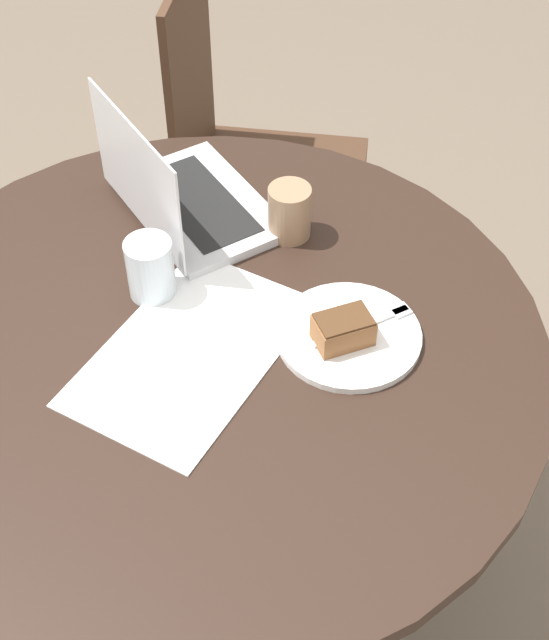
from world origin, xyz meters
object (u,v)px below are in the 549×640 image
coffee_glass (289,212)px  laptop (183,198)px  plate (349,335)px  chair (246,164)px

coffee_glass → laptop: bearing=-79.8°
coffee_glass → laptop: 0.19m
plate → laptop: 0.40m
plate → laptop: laptop is taller
chair → plate: size_ratio=4.28×
coffee_glass → plate: bearing=44.2°
chair → coffee_glass: chair is taller
plate → coffee_glass: coffee_glass is taller
plate → coffee_glass: 0.27m
chair → coffee_glass: bearing=17.3°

